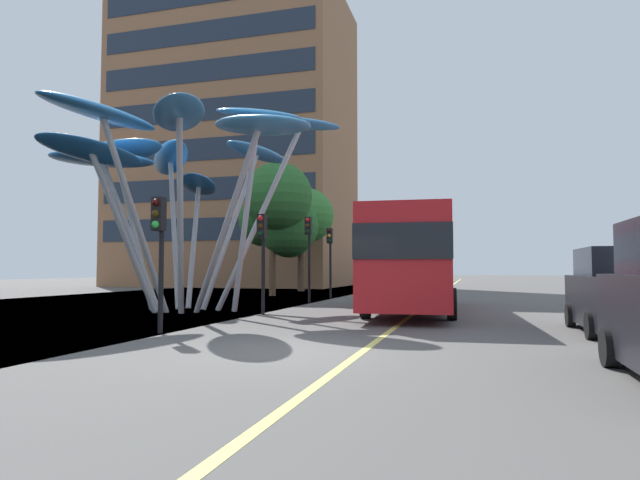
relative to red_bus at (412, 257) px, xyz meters
The scene contains 11 objects.
ground 10.35m from the red_bus, 100.98° to the right, with size 120.00×240.00×0.10m.
red_bus is the anchor object (origin of this frame).
leaf_sculpture 9.37m from the red_bus, 164.69° to the right, with size 11.49×10.98×7.62m.
traffic_light_kerb_near 9.67m from the red_bus, 121.69° to the right, with size 0.28×0.42×3.23m.
traffic_light_kerb_far 5.45m from the red_bus, 148.91° to the right, with size 0.28×0.42×3.34m.
traffic_light_island_mid 6.21m from the red_bus, 144.42° to the left, with size 0.28×0.42×3.85m.
traffic_light_opposite 9.38m from the red_bus, 123.38° to the left, with size 0.28×0.42×3.65m.
car_parked_mid 7.66m from the red_bus, 44.16° to the right, with size 2.02×4.25×2.03m.
tree_pavement_near 12.95m from the red_bus, 133.28° to the left, with size 4.96×5.31×7.38m.
tree_pavement_far 18.81m from the red_bus, 121.15° to the left, with size 4.28×5.64×7.24m.
backdrop_building 33.75m from the red_bus, 126.16° to the left, with size 20.03×12.68×25.95m.
Camera 1 is at (3.35, -9.51, 1.53)m, focal length 30.32 mm.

